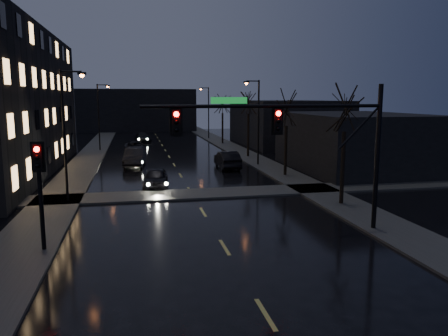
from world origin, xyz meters
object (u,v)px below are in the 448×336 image
oncoming_car_b (135,157)px  lead_car (227,160)px  oncoming_car_c (135,147)px  oncoming_car_d (143,137)px  oncoming_car_a (156,178)px

oncoming_car_b → lead_car: oncoming_car_b is taller
oncoming_car_c → oncoming_car_d: 12.22m
oncoming_car_b → oncoming_car_c: size_ratio=1.09×
oncoming_car_c → oncoming_car_b: bearing=-97.1°
oncoming_car_b → oncoming_car_a: bearing=-76.4°
oncoming_car_a → lead_car: size_ratio=0.85×
oncoming_car_b → oncoming_car_d: oncoming_car_b is taller
oncoming_car_a → oncoming_car_b: 10.53m
oncoming_car_c → lead_car: 15.91m
oncoming_car_b → oncoming_car_c: oncoming_car_b is taller
oncoming_car_c → lead_car: size_ratio=0.95×
oncoming_car_c → oncoming_car_d: (1.13, 12.16, 0.05)m
oncoming_car_d → oncoming_car_b: bearing=-100.5°
oncoming_car_a → oncoming_car_d: oncoming_car_a is taller
lead_car → oncoming_car_b: bearing=-20.6°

